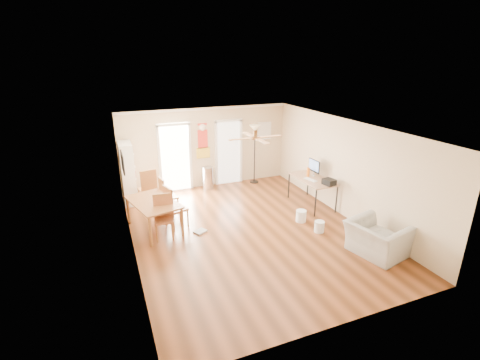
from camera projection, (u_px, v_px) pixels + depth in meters
name	position (u px, v px, depth m)	size (l,w,h in m)	color
floor	(249.00, 231.00, 8.66)	(7.00, 7.00, 0.00)	brown
ceiling	(250.00, 128.00, 7.78)	(5.50, 7.00, 0.00)	silver
wall_back	(207.00, 148.00, 11.28)	(5.50, 0.04, 2.60)	beige
wall_front	(343.00, 257.00, 5.17)	(5.50, 0.04, 2.60)	beige
wall_left	(129.00, 199.00, 7.25)	(0.04, 7.00, 2.60)	beige
wall_right	(345.00, 169.00, 9.19)	(0.04, 7.00, 2.60)	beige
crown_molding	(250.00, 129.00, 7.80)	(5.50, 7.00, 0.08)	white
kitchen_doorway	(175.00, 159.00, 10.98)	(0.90, 0.10, 2.10)	white
bathroom_doorway	(229.00, 153.00, 11.61)	(0.80, 0.10, 2.10)	white
wall_decal	(203.00, 141.00, 11.13)	(0.46, 0.03, 1.10)	red
ac_grille	(264.00, 131.00, 11.84)	(0.50, 0.04, 0.60)	white
framed_poster	(123.00, 162.00, 8.35)	(0.04, 0.66, 0.48)	black
ceiling_fan	(255.00, 138.00, 7.58)	(1.24, 1.24, 0.20)	#593819
bookshelf	(128.00, 173.00, 10.05)	(0.36, 0.81, 1.81)	silver
dining_table	(154.00, 216.00, 8.60)	(0.92, 1.54, 0.77)	#965A30
dining_chair_right_a	(169.00, 195.00, 9.55)	(0.42, 0.42, 1.02)	#995B31
dining_chair_right_b	(176.00, 207.00, 8.70)	(0.46, 0.46, 1.11)	#A65E35
dining_chair_near	(164.00, 218.00, 8.17)	(0.43, 0.43, 1.05)	#995C31
dining_chair_far	(147.00, 187.00, 9.96)	(0.46, 0.46, 1.12)	#905D2E
trash_can	(208.00, 178.00, 11.29)	(0.34, 0.34, 0.74)	#AFAFB1
torchiere_lamp	(255.00, 154.00, 11.66)	(0.37, 0.37, 1.99)	black
computer_desk	(311.00, 192.00, 10.05)	(0.76, 1.52, 0.81)	tan
imac	(314.00, 168.00, 10.04)	(0.07, 0.52, 0.49)	black
keyboard	(311.00, 180.00, 9.80)	(0.14, 0.42, 0.02)	white
printer	(329.00, 182.00, 9.41)	(0.27, 0.31, 0.16)	black
orange_bottle	(308.00, 172.00, 10.05)	(0.09, 0.09, 0.26)	orange
wastebasket_a	(301.00, 216.00, 9.11)	(0.27, 0.27, 0.31)	white
wastebasket_b	(319.00, 227.00, 8.57)	(0.24, 0.24, 0.28)	silver
floor_cloth	(200.00, 232.00, 8.59)	(0.29, 0.23, 0.04)	gray
armchair	(377.00, 239.00, 7.54)	(1.14, 1.00, 0.74)	#ABABA6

